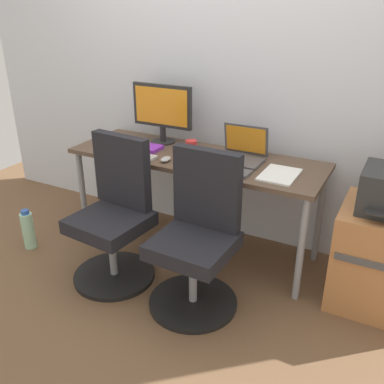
{
  "coord_description": "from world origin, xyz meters",
  "views": [
    {
      "loc": [
        1.27,
        -2.45,
        1.7
      ],
      "look_at": [
        0.0,
        -0.05,
        0.47
      ],
      "focal_mm": 39.67,
      "sensor_mm": 36.0,
      "label": 1
    }
  ],
  "objects": [
    {
      "name": "coffee_mug",
      "position": [
        -0.05,
        0.04,
        0.77
      ],
      "size": [
        0.08,
        0.08,
        0.09
      ],
      "primitive_type": "cylinder",
      "color": "red",
      "rests_on": "desk"
    },
    {
      "name": "ground_plane",
      "position": [
        0.0,
        0.0,
        0.0
      ],
      "size": [
        5.28,
        5.28,
        0.0
      ],
      "primitive_type": "plane",
      "color": "brown"
    },
    {
      "name": "open_laptop",
      "position": [
        0.31,
        0.07,
        0.78
      ],
      "size": [
        0.31,
        0.26,
        0.23
      ],
      "color": "#4C4C51",
      "rests_on": "desk"
    },
    {
      "name": "office_chair_right",
      "position": [
        0.3,
        -0.54,
        0.42
      ],
      "size": [
        0.54,
        0.54,
        0.94
      ],
      "color": "black",
      "rests_on": "ground"
    },
    {
      "name": "water_bottle_on_floor",
      "position": [
        -1.1,
        -0.59,
        0.15
      ],
      "size": [
        0.09,
        0.09,
        0.31
      ],
      "color": "#A5D8B2",
      "rests_on": "ground"
    },
    {
      "name": "keyboard_by_monitor",
      "position": [
        -0.37,
        -0.22,
        0.74
      ],
      "size": [
        0.34,
        0.12,
        0.02
      ],
      "primitive_type": "cube",
      "color": "#B7B7B7",
      "rests_on": "desk"
    },
    {
      "name": "phone_near_monitor",
      "position": [
        -0.76,
        0.03,
        0.73
      ],
      "size": [
        0.07,
        0.14,
        0.01
      ],
      "primitive_type": "cube",
      "color": "black",
      "rests_on": "desk"
    },
    {
      "name": "mouse_by_laptop",
      "position": [
        0.05,
        -0.22,
        0.74
      ],
      "size": [
        0.06,
        0.1,
        0.03
      ],
      "primitive_type": "ellipsoid",
      "color": "#B7B7B7",
      "rests_on": "desk"
    },
    {
      "name": "desk",
      "position": [
        0.0,
        0.0,
        0.66
      ],
      "size": [
        1.77,
        0.6,
        0.73
      ],
      "color": "brown",
      "rests_on": "ground"
    },
    {
      "name": "pen_cup",
      "position": [
        0.39,
        0.24,
        0.78
      ],
      "size": [
        0.07,
        0.07,
        0.1
      ],
      "primitive_type": "cylinder",
      "color": "slate",
      "rests_on": "desk"
    },
    {
      "name": "office_chair_left",
      "position": [
        -0.3,
        -0.54,
        0.42
      ],
      "size": [
        0.54,
        0.54,
        0.94
      ],
      "color": "black",
      "rests_on": "ground"
    },
    {
      "name": "notebook",
      "position": [
        -0.38,
        -0.04,
        0.74
      ],
      "size": [
        0.21,
        0.15,
        0.03
      ],
      "primitive_type": "cube",
      "color": "purple",
      "rests_on": "desk"
    },
    {
      "name": "side_cabinet",
      "position": [
        1.28,
        -0.04,
        0.31
      ],
      "size": [
        0.54,
        0.52,
        0.62
      ],
      "color": "#B77542",
      "rests_on": "ground"
    },
    {
      "name": "keyboard_by_laptop",
      "position": [
        0.29,
        -0.18,
        0.74
      ],
      "size": [
        0.34,
        0.12,
        0.02
      ],
      "primitive_type": "cube",
      "color": "#515156",
      "rests_on": "desk"
    },
    {
      "name": "back_wall",
      "position": [
        0.0,
        0.38,
        1.3
      ],
      "size": [
        4.4,
        0.04,
        2.6
      ],
      "primitive_type": "cube",
      "color": "silver",
      "rests_on": "ground"
    },
    {
      "name": "mouse_by_monitor",
      "position": [
        -0.12,
        -0.19,
        0.74
      ],
      "size": [
        0.06,
        0.1,
        0.03
      ],
      "primitive_type": "ellipsoid",
      "color": "#B7B7B7",
      "rests_on": "desk"
    },
    {
      "name": "paper_pile",
      "position": [
        0.62,
        -0.08,
        0.73
      ],
      "size": [
        0.21,
        0.3,
        0.01
      ],
      "primitive_type": "cube",
      "color": "white",
      "rests_on": "desk"
    },
    {
      "name": "desktop_monitor",
      "position": [
        -0.36,
        0.16,
        0.98
      ],
      "size": [
        0.48,
        0.18,
        0.43
      ],
      "color": "#262626",
      "rests_on": "desk"
    }
  ]
}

